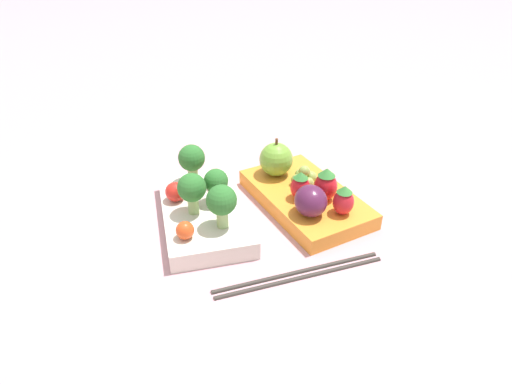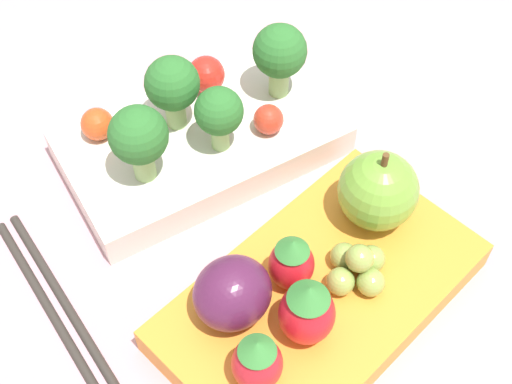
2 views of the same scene
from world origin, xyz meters
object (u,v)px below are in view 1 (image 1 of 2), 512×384
grape_cluster (304,177)px  cherry_tomato_0 (215,182)px  broccoli_floret_2 (222,202)px  broccoli_floret_3 (216,182)px  bento_box_fruit (305,198)px  cherry_tomato_2 (185,230)px  apple (276,159)px  bento_box_savoury (204,214)px  broccoli_floret_1 (192,189)px  plum (311,201)px  strawberry_1 (343,200)px  chopsticks_pair (301,273)px  strawberry_2 (326,185)px  strawberry_0 (300,186)px  broccoli_floret_0 (192,159)px  cherry_tomato_1 (175,192)px

grape_cluster → cherry_tomato_0: bearing=75.2°
broccoli_floret_2 → broccoli_floret_3: bearing=-10.6°
bento_box_fruit → cherry_tomato_2: 0.19m
cherry_tomato_0 → grape_cluster: 0.13m
apple → cherry_tomato_0: bearing=94.4°
broccoli_floret_3 → grape_cluster: broccoli_floret_3 is taller
bento_box_savoury → grape_cluster: bearing=-88.2°
broccoli_floret_1 → broccoli_floret_2: 0.05m
broccoli_floret_2 → grape_cluster: broccoli_floret_2 is taller
cherry_tomato_2 → grape_cluster: grape_cluster is taller
grape_cluster → cherry_tomato_2: bearing=107.9°
broccoli_floret_2 → plum: (-0.02, -0.12, -0.02)m
strawberry_1 → cherry_tomato_0: bearing=49.0°
broccoli_floret_1 → chopsticks_pair: 0.18m
plum → strawberry_2: bearing=-55.8°
cherry_tomato_0 → strawberry_2: (-0.08, -0.13, 0.01)m
apple → plum: 0.11m
strawberry_0 → cherry_tomato_2: bearing=99.9°
bento_box_savoury → broccoli_floret_3: bearing=-81.9°
broccoli_floret_0 → plum: broccoli_floret_0 is taller
cherry_tomato_0 → plum: bearing=-137.3°
broccoli_floret_0 → cherry_tomato_1: (-0.04, 0.04, -0.02)m
bento_box_savoury → apple: (0.05, -0.13, 0.04)m
broccoli_floret_3 → strawberry_0: broccoli_floret_3 is taller
cherry_tomato_1 → plum: 0.18m
broccoli_floret_1 → cherry_tomato_2: broccoli_floret_1 is taller
chopsticks_pair → plum: bearing=-33.0°
broccoli_floret_0 → broccoli_floret_3: (-0.06, -0.02, -0.01)m
chopsticks_pair → cherry_tomato_0: bearing=13.9°
broccoli_floret_0 → broccoli_floret_2: size_ratio=1.00×
bento_box_fruit → chopsticks_pair: size_ratio=0.99×
cherry_tomato_0 → strawberry_2: size_ratio=0.43×
cherry_tomato_0 → grape_cluster: (-0.03, -0.12, -0.00)m
cherry_tomato_1 → strawberry_2: (-0.07, -0.19, 0.01)m
broccoli_floret_3 → plum: broccoli_floret_3 is taller
apple → strawberry_2: apple is taller
apple → strawberry_1: size_ratio=1.39×
strawberry_1 → cherry_tomato_2: bearing=83.3°
cherry_tomato_1 → grape_cluster: (-0.02, -0.18, -0.00)m
apple → strawberry_0: (-0.07, -0.00, -0.01)m
strawberry_0 → broccoli_floret_1: bearing=82.2°
broccoli_floret_2 → strawberry_2: 0.15m
broccoli_floret_0 → broccoli_floret_3: bearing=-166.5°
strawberry_0 → apple: bearing=3.0°
bento_box_savoury → strawberry_0: bearing=-102.0°
broccoli_floret_0 → strawberry_1: (-0.15, -0.16, -0.02)m
broccoli_floret_3 → cherry_tomato_2: size_ratio=2.20×
strawberry_0 → strawberry_2: size_ratio=0.85×
broccoli_floret_1 → cherry_tomato_2: 0.06m
strawberry_2 → chopsticks_pair: (-0.10, 0.09, -0.04)m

